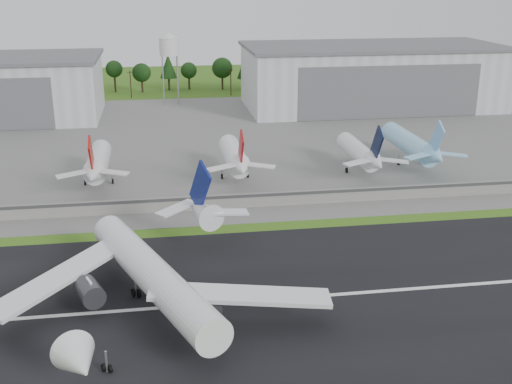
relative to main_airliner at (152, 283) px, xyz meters
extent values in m
plane|color=#2A5A15|center=(13.22, -9.59, -4.89)|extent=(600.00, 600.00, 0.00)
cube|color=black|center=(13.22, 0.41, -4.84)|extent=(320.00, 60.00, 0.10)
cube|color=white|center=(13.22, 0.41, -4.78)|extent=(220.00, 1.00, 0.02)
cube|color=slate|center=(13.22, 110.41, -4.84)|extent=(320.00, 150.00, 0.10)
cube|color=gray|center=(13.22, 45.41, -3.14)|extent=(240.00, 0.50, 3.50)
cube|color=#38383A|center=(13.22, 45.11, -1.89)|extent=(240.00, 0.12, 0.70)
cube|color=silver|center=(88.22, 155.41, 7.11)|extent=(100.00, 45.00, 24.00)
cube|color=#595B60|center=(88.22, 155.41, 19.71)|extent=(102.00, 47.00, 1.20)
cube|color=#595B60|center=(88.22, 132.76, 5.19)|extent=(70.00, 0.30, 19.68)
cylinder|color=#99999E|center=(5.22, 172.41, 5.11)|extent=(0.50, 0.50, 20.00)
cylinder|color=#99999E|center=(11.22, 178.41, 5.11)|extent=(0.50, 0.50, 20.00)
cylinder|color=silver|center=(8.22, 175.41, 18.61)|extent=(8.00, 8.00, 7.00)
cone|color=silver|center=(8.22, 175.41, 23.31)|extent=(8.40, 8.40, 2.40)
cylinder|color=white|center=(0.16, 0.41, 1.31)|extent=(21.57, 43.05, 5.80)
cone|color=white|center=(-9.03, -22.84, 1.31)|extent=(7.60, 7.71, 5.80)
cone|color=white|center=(9.91, 25.05, 2.51)|extent=(8.43, 10.40, 5.51)
cube|color=navy|center=(9.72, 24.58, 7.81)|extent=(3.97, 9.05, 11.13)
cube|color=white|center=(13.38, -6.97, 0.51)|extent=(28.42, 8.60, 2.65)
cylinder|color=#333338|center=(7.71, -6.34, -1.09)|extent=(5.56, 6.51, 3.80)
cube|color=white|center=(14.37, 22.74, 2.91)|extent=(9.18, 3.76, 0.98)
cube|color=white|center=(-14.52, 4.06, 0.51)|extent=(22.33, 24.87, 2.65)
cylinder|color=#333338|center=(-9.96, 0.64, -1.09)|extent=(5.56, 6.51, 3.80)
cube|color=white|center=(5.07, 26.42, 2.91)|extent=(8.98, 8.20, 0.98)
cube|color=#99999E|center=(-1.31, -3.31, -3.19)|extent=(20.33, 31.58, 3.20)
cylinder|color=black|center=(-2.92, 4.85, -4.04)|extent=(0.92, 1.54, 1.50)
cylinder|color=white|center=(-13.74, 70.41, 0.89)|extent=(5.58, 24.00, 5.58)
cone|color=white|center=(-13.74, 54.91, 1.89)|extent=(5.30, 7.00, 5.30)
cube|color=#AA130D|center=(-13.74, 55.41, 6.69)|extent=(0.45, 8.59, 10.02)
cylinder|color=#99999E|center=(-17.24, 68.41, -3.39)|extent=(0.32, 0.32, 3.00)
cylinder|color=#99999E|center=(-10.24, 68.41, -3.39)|extent=(0.32, 0.32, 3.00)
cylinder|color=black|center=(-17.24, 68.41, -4.09)|extent=(0.40, 1.40, 1.40)
cylinder|color=white|center=(21.87, 70.41, 0.94)|extent=(5.67, 24.00, 5.67)
cone|color=white|center=(21.87, 54.91, 1.94)|extent=(5.39, 7.00, 5.39)
cube|color=#A00C11|center=(21.87, 55.41, 6.74)|extent=(0.45, 8.59, 10.02)
cylinder|color=#99999E|center=(18.37, 68.41, -3.39)|extent=(0.32, 0.32, 3.00)
cylinder|color=#99999E|center=(25.37, 68.41, -3.39)|extent=(0.32, 0.32, 3.00)
cylinder|color=black|center=(18.37, 68.41, -4.09)|extent=(0.40, 1.40, 1.40)
cylinder|color=white|center=(56.35, 70.41, 0.66)|extent=(5.10, 24.00, 5.10)
cone|color=white|center=(56.35, 54.91, 1.66)|extent=(4.85, 7.00, 4.85)
cube|color=black|center=(56.35, 55.41, 6.46)|extent=(0.45, 8.59, 10.02)
cylinder|color=#99999E|center=(52.85, 68.41, -3.39)|extent=(0.32, 0.32, 3.00)
cylinder|color=#99999E|center=(59.85, 68.41, -3.39)|extent=(0.32, 0.32, 3.00)
cylinder|color=black|center=(52.85, 68.41, -4.09)|extent=(0.40, 1.40, 1.40)
cylinder|color=#92D6FC|center=(73.16, 75.41, 1.01)|extent=(5.81, 30.00, 5.81)
cone|color=#92D6FC|center=(73.16, 56.91, 2.01)|extent=(5.52, 7.00, 5.52)
cube|color=#74B1EE|center=(73.16, 57.41, 6.81)|extent=(0.45, 8.59, 10.02)
cylinder|color=#99999E|center=(69.66, 73.41, -3.39)|extent=(0.32, 0.32, 3.00)
cylinder|color=#99999E|center=(76.66, 73.41, -3.39)|extent=(0.32, 0.32, 3.00)
cylinder|color=black|center=(69.66, 73.41, -4.09)|extent=(0.40, 1.40, 1.40)
camera|label=1|loc=(2.23, -94.30, 47.43)|focal=45.00mm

